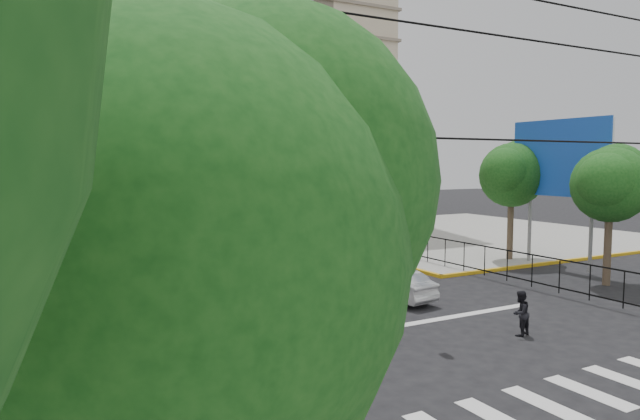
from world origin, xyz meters
TOP-DOWN VIEW (x-y plane):
  - ground at (0.00, 0.00)m, footprint 160.00×160.00m
  - sidewalk_ne at (20.00, 20.00)m, footprint 26.00×26.00m
  - crosswalk_stripes at (0.00, -6.00)m, footprint 12.00×2.40m
  - stop_line at (0.00, 1.20)m, footprint 13.00×0.40m
  - park_fence at (9.00, 4.50)m, footprint 0.10×22.50m
  - billboard at (14.45, 6.00)m, footprint 0.36×6.20m
  - tree_sw_near at (-10.90, -9.99)m, footprint 5.63×4.60m
  - tree_park_a at (13.08, 2.01)m, footprint 4.41×3.60m
  - tree_park_c at (14.09, 9.01)m, footprint 4.65×3.80m
  - tree_tudor at (-11.90, 16.01)m, footprint 5.39×4.40m
  - traffic_light_nw at (-7.80, 7.80)m, footprint 0.28×0.22m
  - traffic_light_hanging at (0.00, -2.04)m, footprint 18.00×9.12m
  - utility_pole_sw at (-9.00, -9.00)m, footprint 1.40×0.28m
  - van_right_lane at (2.11, 9.20)m, footprint 2.41×5.07m
  - van_left_lane at (-1.90, 19.98)m, footprint 1.96×4.61m
  - car_silver_front_left at (-2.33, 1.66)m, footprint 2.00×4.22m
  - car_white_front_right at (2.16, 4.51)m, footprint 2.01×4.28m
  - car_grey_mid_left at (-2.59, 6.94)m, footprint 2.53×4.83m
  - car_silver_rear_left at (-3.32, 14.93)m, footprint 2.68×5.32m
  - car_darkgrey_mid_right at (2.90, 14.56)m, footprint 1.81×4.40m
  - car_white_rear_right at (1.68, 19.51)m, footprint 1.72×4.57m
  - pedestrian_crosswalk at (3.04, -1.69)m, footprint 0.87×0.74m

SIDE VIEW (x-z plane):
  - ground at x=0.00m, z-range 0.00..0.00m
  - park_fence at x=9.00m, z-range -0.83..0.83m
  - crosswalk_stripes at x=0.00m, z-range 0.00..0.01m
  - stop_line at x=0.00m, z-range 0.00..0.01m
  - sidewalk_ne at x=20.00m, z-range 0.00..0.15m
  - car_grey_mid_left at x=-2.59m, z-range 0.00..1.30m
  - car_white_front_right at x=2.16m, z-range 0.00..1.36m
  - car_silver_front_left at x=-2.33m, z-range 0.00..1.39m
  - car_silver_rear_left at x=-3.32m, z-range 0.00..1.48m
  - car_white_rear_right at x=1.68m, z-range 0.00..1.49m
  - car_darkgrey_mid_right at x=2.90m, z-range 0.00..1.49m
  - pedestrian_crosswalk at x=3.04m, z-range 0.00..1.55m
  - van_left_lane at x=-1.90m, z-range -0.03..2.04m
  - van_right_lane at x=2.11m, z-range -0.03..2.18m
  - traffic_light_nw at x=-7.80m, z-range 0.91..5.31m
  - utility_pole_sw at x=-9.00m, z-range 0.27..9.27m
  - tree_park_a at x=13.08m, z-range 1.60..8.42m
  - tree_tudor at x=-11.90m, z-range 1.50..8.93m
  - tree_sw_near at x=-10.90m, z-range 1.48..9.06m
  - tree_park_c at x=14.09m, z-range 1.71..8.96m
  - traffic_light_hanging at x=0.00m, z-range 5.44..6.36m
  - billboard at x=14.45m, z-range 1.95..10.05m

